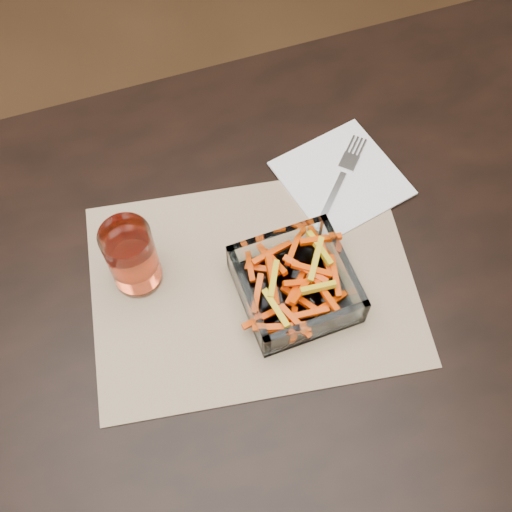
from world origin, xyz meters
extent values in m
plane|color=#331E0F|center=(0.00, 0.00, 0.00)|extent=(4.50, 4.50, 0.00)
cube|color=black|center=(0.00, 0.00, 0.73)|extent=(1.60, 0.90, 0.03)
cylinder|color=black|center=(0.72, 0.37, 0.36)|extent=(0.06, 0.06, 0.72)
cube|color=tan|center=(0.08, 0.04, 0.75)|extent=(0.49, 0.39, 0.00)
cube|color=white|center=(0.13, 0.00, 0.76)|extent=(0.15, 0.15, 0.01)
cube|color=white|center=(0.13, 0.07, 0.78)|extent=(0.15, 0.01, 0.06)
cube|color=white|center=(0.14, -0.07, 0.78)|extent=(0.15, 0.01, 0.06)
cube|color=white|center=(0.07, 0.00, 0.78)|extent=(0.01, 0.15, 0.06)
cube|color=white|center=(0.20, 0.01, 0.78)|extent=(0.01, 0.15, 0.06)
cylinder|color=white|center=(-0.06, 0.10, 0.81)|extent=(0.07, 0.07, 0.12)
cylinder|color=#BF3C1B|center=(-0.06, 0.10, 0.80)|extent=(0.06, 0.06, 0.08)
cube|color=white|center=(0.27, 0.16, 0.76)|extent=(0.20, 0.20, 0.00)
cube|color=silver|center=(0.24, 0.13, 0.76)|extent=(0.08, 0.09, 0.00)
cube|color=silver|center=(0.29, 0.18, 0.76)|extent=(0.04, 0.04, 0.00)
cube|color=silver|center=(0.31, 0.21, 0.76)|extent=(0.03, 0.03, 0.00)
cube|color=silver|center=(0.31, 0.21, 0.76)|extent=(0.03, 0.03, 0.00)
cube|color=silver|center=(0.32, 0.21, 0.76)|extent=(0.03, 0.03, 0.00)
cube|color=silver|center=(0.32, 0.20, 0.76)|extent=(0.03, 0.03, 0.00)
camera|label=1|loc=(-0.04, -0.33, 1.57)|focal=45.00mm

